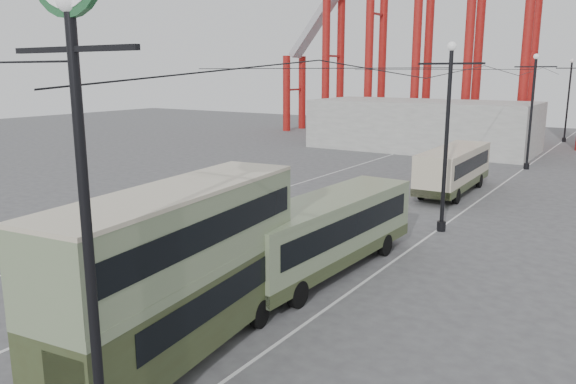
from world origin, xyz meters
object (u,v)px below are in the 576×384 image
Objects in this scene: lamp_post_near at (75,75)px; single_decker_cream at (454,168)px; single_decker_green at (326,231)px; pedestrian at (218,270)px; double_decker_bus at (181,265)px.

lamp_post_near is 31.09m from single_decker_cream.
single_decker_green is 4.83m from pedestrian.
double_decker_bus is at bearing 114.50° from lamp_post_near.
single_decker_cream is 4.80× the size of pedestrian.
pedestrian is (-1.93, -4.37, -0.70)m from single_decker_green.
double_decker_bus is 4.62× the size of pedestrian.
lamp_post_near is 1.16× the size of double_decker_bus.
pedestrian is at bearing -111.77° from single_decker_green.
double_decker_bus is 8.30m from single_decker_green.
single_decker_green is at bearing -109.56° from pedestrian.
lamp_post_near is 5.36× the size of pedestrian.
lamp_post_near reaches higher than double_decker_bus.
single_decker_green is 1.11× the size of single_decker_cream.
double_decker_bus is at bearing -87.63° from single_decker_green.
double_decker_bus is at bearing 121.29° from pedestrian.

